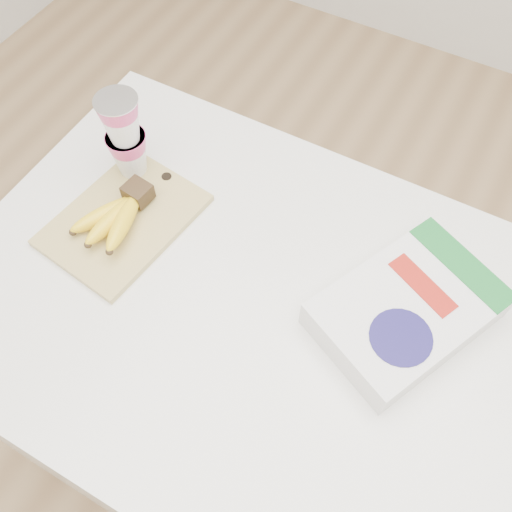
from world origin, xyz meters
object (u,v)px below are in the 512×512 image
Objects in this scene: yogurt_stack at (124,134)px; bananas at (117,215)px; cereal_box at (407,310)px; cutting_board at (124,220)px; table at (269,395)px.

bananas is at bearing -67.12° from yogurt_stack.
bananas is 0.55m from cereal_box.
yogurt_stack is (-0.05, 0.12, 0.08)m from bananas.
cereal_box is at bearing 14.29° from cutting_board.
cereal_box is at bearing 26.16° from table.
yogurt_stack is (-0.39, 0.14, 0.55)m from table.
cutting_board is (-0.34, 0.03, 0.44)m from table.
cutting_board is 1.55× the size of yogurt_stack.
table is at bearing 2.00° from cutting_board.
cereal_box is (0.59, -0.04, -0.08)m from yogurt_stack.
cutting_board is 0.03m from bananas.
bananas is at bearing -147.01° from cereal_box.
yogurt_stack is (-0.05, 0.11, 0.11)m from cutting_board.
cutting_board is at bearing 174.69° from table.
yogurt_stack is at bearing 122.47° from cutting_board.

